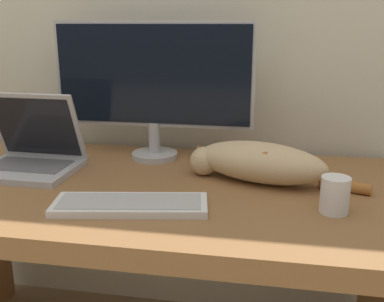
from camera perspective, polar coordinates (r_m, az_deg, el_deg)
desk at (r=1.43m, az=-5.84°, el=-9.38°), size 1.57×0.79×0.71m
monitor at (r=1.56m, az=-4.96°, el=8.74°), size 0.70×0.16×0.48m
laptop at (r=1.56m, az=-19.87°, el=-0.54°), size 0.31×0.26×0.25m
external_keyboard at (r=1.19m, az=-7.84°, el=-6.77°), size 0.42×0.20×0.02m
cat at (r=1.38m, az=8.33°, el=-1.31°), size 0.54×0.27×0.12m
coffee_mug at (r=1.20m, az=17.68°, el=-5.34°), size 0.07×0.07×0.10m
small_toy at (r=1.57m, az=10.02°, el=-0.45°), size 0.06×0.06×0.06m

